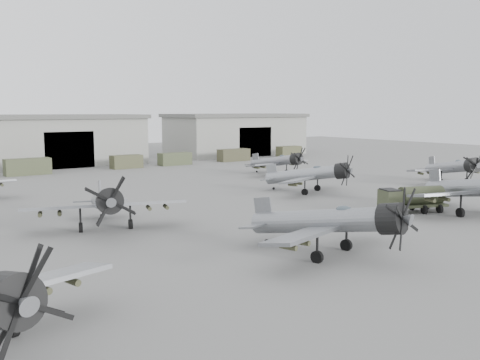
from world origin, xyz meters
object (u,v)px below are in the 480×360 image
object	(u,v)px
aircraft_mid_2	(313,174)
aircraft_mid_3	(455,167)
aircraft_far_1	(279,161)
fuel_tanker	(412,198)
aircraft_mid_1	(105,202)
aircraft_near_1	(335,221)

from	to	relation	value
aircraft_mid_2	aircraft_mid_3	world-z (taller)	aircraft_mid_3
aircraft_far_1	fuel_tanker	size ratio (longest dim) A/B	1.70
aircraft_mid_3	aircraft_mid_2	bearing A→B (deg)	-171.11
aircraft_mid_1	aircraft_mid_3	world-z (taller)	aircraft_mid_1
aircraft_mid_1	aircraft_mid_3	xyz separation A→B (m)	(46.43, -0.74, -0.11)
fuel_tanker	aircraft_mid_2	bearing A→B (deg)	108.96
aircraft_far_1	aircraft_mid_2	bearing A→B (deg)	-123.31
aircraft_near_1	aircraft_mid_1	xyz separation A→B (m)	(-9.15, 15.87, -0.01)
aircraft_mid_1	aircraft_far_1	bearing A→B (deg)	46.93
aircraft_mid_2	aircraft_near_1	bearing A→B (deg)	-153.12
aircraft_mid_2	aircraft_mid_3	bearing A→B (deg)	-38.04
aircraft_mid_1	fuel_tanker	xyz separation A→B (m)	(26.08, -9.31, -0.93)
aircraft_near_1	aircraft_mid_2	distance (m)	27.01
aircraft_near_1	fuel_tanker	world-z (taller)	aircraft_near_1
aircraft_mid_1	aircraft_mid_2	size ratio (longest dim) A/B	1.10
aircraft_mid_1	fuel_tanker	world-z (taller)	aircraft_mid_1
aircraft_mid_2	fuel_tanker	distance (m)	14.03
aircraft_mid_1	aircraft_mid_3	bearing A→B (deg)	16.00
aircraft_mid_3	aircraft_far_1	distance (m)	23.87
aircraft_mid_3	aircraft_near_1	bearing A→B (deg)	-133.67
aircraft_near_1	aircraft_far_1	distance (m)	43.84
fuel_tanker	aircraft_mid_1	bearing A→B (deg)	-178.29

